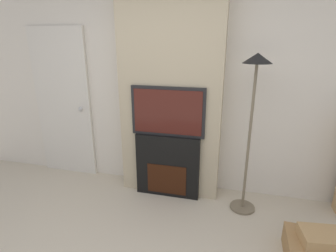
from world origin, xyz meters
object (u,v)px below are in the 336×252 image
Objects in this scene: fireplace at (168,166)px; television at (168,112)px; floor_lamp at (253,98)px; box_stack at (317,249)px.

television is at bearing -90.00° from fireplace.
fireplace is at bearing 90.00° from television.
floor_lamp is at bearing -5.78° from fireplace.
fireplace is at bearing 154.26° from box_stack.
box_stack is at bearing -46.56° from floor_lamp.
television is at bearing 154.32° from box_stack.
fireplace is at bearing 174.22° from floor_lamp.
fireplace is 0.45× the size of floor_lamp.
fireplace is 1.30m from floor_lamp.
television reaches higher than box_stack.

